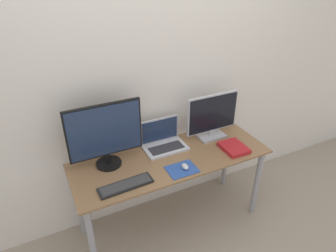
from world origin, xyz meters
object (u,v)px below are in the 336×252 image
at_px(laptop, 163,140).
at_px(monitor_left, 105,134).
at_px(book, 234,148).
at_px(monitor_right, 212,117).
at_px(keyboard, 126,185).
at_px(mouse, 185,166).

bearing_deg(laptop, monitor_left, -174.84).
relative_size(laptop, book, 1.53).
distance_m(monitor_right, keyboard, 0.96).
distance_m(monitor_right, laptop, 0.47).
relative_size(monitor_left, book, 2.43).
relative_size(monitor_right, mouse, 6.69).
bearing_deg(mouse, book, 6.04).
bearing_deg(monitor_left, mouse, -31.98).
relative_size(keyboard, book, 1.71).
xyz_separation_m(monitor_right, mouse, (-0.43, -0.31, -0.17)).
bearing_deg(mouse, monitor_left, 148.02).
relative_size(monitor_right, laptop, 1.38).
xyz_separation_m(laptop, book, (0.50, -0.30, -0.04)).
bearing_deg(monitor_left, keyboard, -83.60).
bearing_deg(monitor_left, book, -14.69).
bearing_deg(book, monitor_right, 102.34).
distance_m(keyboard, book, 0.95).
height_order(monitor_right, keyboard, monitor_right).
bearing_deg(laptop, book, -30.97).
relative_size(laptop, keyboard, 0.90).
height_order(monitor_right, mouse, monitor_right).
bearing_deg(monitor_right, mouse, -144.37).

